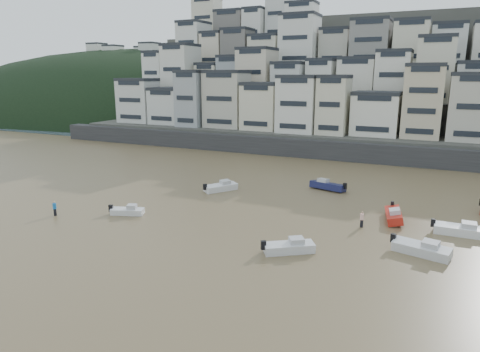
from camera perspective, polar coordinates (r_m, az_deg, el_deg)
The scene contains 14 objects.
ground at distance 31.15m, azimuth -29.33°, elevation -18.77°, with size 400.00×400.00×0.00m, color brown.
sea_strip at distance 208.04m, azimuth -15.00°, elevation 8.66°, with size 340.00×340.00×0.00m, color #465464.
harbor_wall at distance 81.70m, azimuth 15.62°, elevation 3.10°, with size 140.00×3.00×3.50m, color #38383A.
hillside at distance 119.63m, azimuth 21.51°, elevation 11.23°, with size 141.04×66.00×50.00m.
headland at distance 190.88m, azimuth -13.42°, elevation 8.36°, with size 216.00×135.00×53.33m.
boat_b at distance 41.76m, azimuth 23.04°, elevation -8.73°, with size 5.36×1.75×1.46m, color silver, non-canonical shape.
boat_j at distance 50.78m, azimuth -14.79°, elevation -4.40°, with size 4.09×1.34×1.12m, color silver, non-canonical shape.
boat_d at distance 48.31m, azimuth 27.32°, elevation -6.20°, with size 5.34×1.75×1.46m, color silver, non-canonical shape.
boat_f at distance 58.97m, azimuth -2.58°, elevation -1.32°, with size 5.18×1.69×1.41m, color silver, non-canonical shape.
boat_h at distance 60.72m, azimuth 11.63°, elevation -1.12°, with size 5.46×1.79×1.49m, color #151842, non-canonical shape.
boat_a at distance 39.27m, azimuth 6.56°, elevation -9.17°, with size 5.01×1.64×1.37m, color silver, non-canonical shape.
boat_e at distance 50.09m, azimuth 19.82°, elevation -4.79°, with size 5.40×1.77×1.47m, color red, non-canonical shape.
person_blue at distance 53.02m, azimuth -23.48°, elevation -3.98°, with size 0.44×0.44×1.74m, color blue, non-canonical shape.
person_pink at distance 46.87m, azimuth 15.94°, elevation -5.57°, with size 0.44×0.44×1.74m, color beige, non-canonical shape.
Camera 1 is at (22.65, -14.49, 15.72)m, focal length 32.00 mm.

